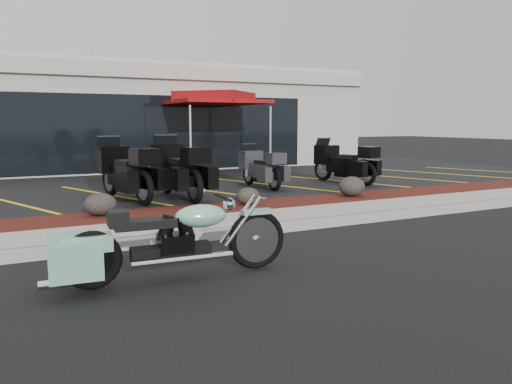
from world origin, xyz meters
TOP-DOWN VIEW (x-y plane):
  - ground at (0.00, 0.00)m, footprint 90.00×90.00m
  - curb at (0.00, 0.90)m, footprint 24.00×0.25m
  - sidewalk at (0.00, 1.60)m, footprint 24.00×1.20m
  - mulch_bed at (0.00, 2.80)m, footprint 24.00×1.20m
  - upper_lot at (0.00, 8.20)m, footprint 26.00×9.60m
  - dealership_building at (0.00, 14.47)m, footprint 18.00×8.16m
  - boulder_left at (-2.87, 2.98)m, footprint 0.59×0.50m
  - boulder_mid at (0.13, 2.86)m, footprint 0.51×0.42m
  - boulder_right at (2.83, 2.85)m, footprint 0.65×0.55m
  - hero_cruiser at (-1.57, -0.93)m, footprint 2.91×0.90m
  - touring_black_front at (-2.22, 5.47)m, footprint 1.42×2.59m
  - touring_black_mid at (-0.91, 5.27)m, footprint 1.06×2.52m
  - touring_grey at (1.62, 5.89)m, footprint 0.79×1.99m
  - touring_black_rear at (4.02, 5.79)m, footprint 1.30×2.33m
  - traffic_cone at (-1.30, 7.85)m, footprint 0.33×0.33m
  - popup_canopy at (1.98, 9.20)m, footprint 3.55×3.55m

SIDE VIEW (x-z plane):
  - ground at x=0.00m, z-range 0.00..0.00m
  - curb at x=0.00m, z-range 0.00..0.15m
  - sidewalk at x=0.00m, z-range 0.00..0.15m
  - upper_lot at x=0.00m, z-range 0.00..0.15m
  - mulch_bed at x=0.00m, z-range 0.00..0.16m
  - boulder_mid at x=0.13m, z-range 0.16..0.52m
  - traffic_cone at x=-1.30m, z-range 0.15..0.55m
  - boulder_left at x=-2.87m, z-range 0.16..0.58m
  - boulder_right at x=2.83m, z-range 0.16..0.62m
  - hero_cruiser at x=-1.57m, z-range 0.00..1.01m
  - touring_grey at x=1.62m, z-range 0.15..1.30m
  - touring_black_rear at x=4.02m, z-range 0.15..1.43m
  - touring_black_front at x=-2.22m, z-range 0.15..1.57m
  - touring_black_mid at x=-0.91m, z-range 0.15..1.59m
  - dealership_building at x=0.00m, z-range 0.01..4.01m
  - popup_canopy at x=1.98m, z-range 1.26..3.98m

